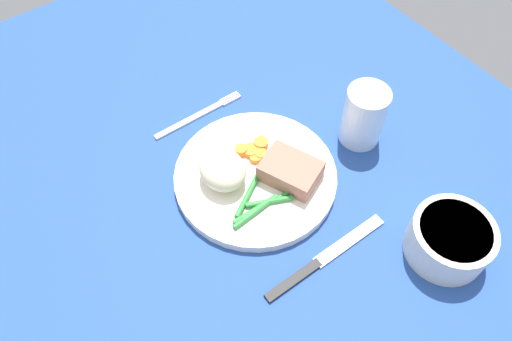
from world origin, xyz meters
The scene contains 10 objects.
dining_table centered at (0.00, 0.00, 1.00)cm, with size 120.00×90.00×2.00cm.
dinner_plate centered at (0.14, -2.62, 2.80)cm, with size 24.66×24.66×1.60cm, color white.
meat_portion centered at (3.47, 1.26, 5.13)cm, with size 8.40×6.13×3.06cm, color #A86B56.
mashed_potatoes centered at (-2.08, -7.06, 5.99)cm, with size 7.65×6.60×4.77cm, color beige.
carrot_slices centered at (-3.42, -0.40, 4.12)cm, with size 4.27×5.35×1.19cm.
green_beans centered at (4.78, -5.61, 4.01)cm, with size 6.95×10.05×0.87cm.
fork centered at (-16.09, -2.88, 2.20)cm, with size 1.44×16.60×0.40cm.
knife centered at (16.28, -2.91, 2.20)cm, with size 1.70×20.50×0.64cm.
water_glass centered at (2.99, 16.00, 6.28)cm, with size 6.63×6.63×10.06cm.
salad_bowl centered at (24.91, 11.64, 5.31)cm, with size 11.15×11.15×5.87cm.
Camera 1 is at (33.87, -27.14, 64.44)cm, focal length 34.34 mm.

